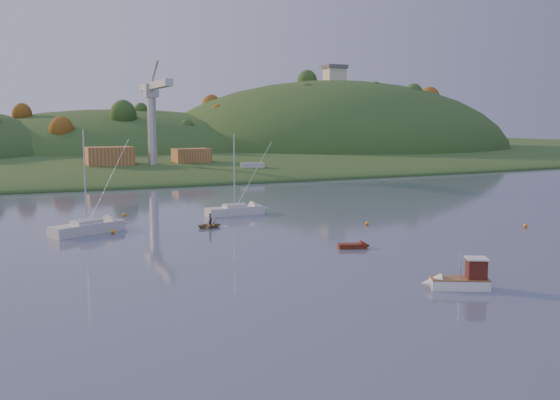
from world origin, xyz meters
name	(u,v)px	position (x,y,z in m)	size (l,w,h in m)	color
ground	(497,307)	(0.00, 0.00, 0.00)	(500.00, 500.00, 0.00)	#3B4A60
far_shore	(87,154)	(0.00, 230.00, 0.00)	(620.00, 220.00, 1.50)	#2A4B1E
shore_slope	(114,165)	(0.00, 165.00, 0.00)	(640.00, 150.00, 7.00)	#2A4B1E
hill_center	(121,156)	(10.00, 210.00, 0.00)	(140.00, 120.00, 36.00)	#2A4B1E
hill_right	(334,154)	(95.00, 195.00, 0.00)	(150.00, 130.00, 60.00)	#2A4B1E
hilltop_house	(335,72)	(95.00, 195.00, 33.40)	(9.00, 7.00, 6.45)	beige
hillside_trees	(105,161)	(0.00, 185.00, 0.00)	(280.00, 50.00, 32.00)	#1E4418
wharf	(163,170)	(5.00, 122.00, 1.20)	(42.00, 16.00, 2.40)	slate
shed_west	(110,157)	(-8.00, 123.00, 4.80)	(11.00, 8.00, 4.80)	brown
shed_east	(191,156)	(13.00, 124.00, 4.40)	(9.00, 7.00, 4.00)	brown
dock_crane	(153,106)	(2.00, 118.39, 17.17)	(3.20, 28.00, 20.30)	#B7B7BC
fishing_boat	(455,280)	(0.42, 5.16, 0.76)	(5.56, 3.99, 3.44)	white
sailboat_near	(87,227)	(-23.45, 43.33, 0.79)	(9.28, 6.38, 12.50)	silver
sailboat_far	(235,210)	(-2.02, 50.20, 0.75)	(8.59, 3.16, 11.69)	silver
canoe	(210,225)	(-8.60, 41.19, 0.32)	(2.18, 3.05, 0.63)	#918050
paddler	(210,222)	(-8.60, 41.19, 0.79)	(0.57, 0.38, 1.57)	black
red_tender	(358,246)	(1.84, 22.45, 0.25)	(3.67, 2.16, 1.18)	#5B1D0D
work_vessel	(252,172)	(23.77, 108.00, 1.20)	(13.88, 7.91, 3.37)	slate
buoy_0	(526,226)	(28.00, 24.74, 0.25)	(0.50, 0.50, 0.50)	orange
buoy_1	(367,223)	(10.57, 34.52, 0.25)	(0.50, 0.50, 0.50)	orange
buoy_2	(113,232)	(-20.64, 41.96, 0.25)	(0.50, 0.50, 0.50)	orange
buoy_3	(124,215)	(-16.86, 55.20, 0.25)	(0.50, 0.50, 0.50)	orange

